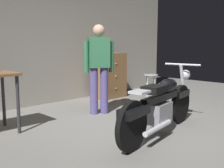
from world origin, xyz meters
name	(u,v)px	position (x,y,z in m)	size (l,w,h in m)	color
ground_plane	(144,131)	(0.00, 0.00, 0.00)	(12.00, 12.00, 0.00)	gray
back_wall	(44,33)	(0.00, 2.80, 1.55)	(8.00, 0.12, 3.10)	gray
motorcycle	(161,104)	(0.05, -0.27, 0.45)	(2.17, 0.73, 1.00)	black
person_standing	(99,65)	(0.23, 1.27, 0.93)	(0.52, 0.37, 1.67)	#544C86
shop_stool	(151,81)	(1.73, 1.21, 0.50)	(0.32, 0.32, 0.64)	#B2B2B7
wooden_dresser	(109,75)	(1.48, 2.30, 0.55)	(0.80, 0.47, 1.10)	brown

